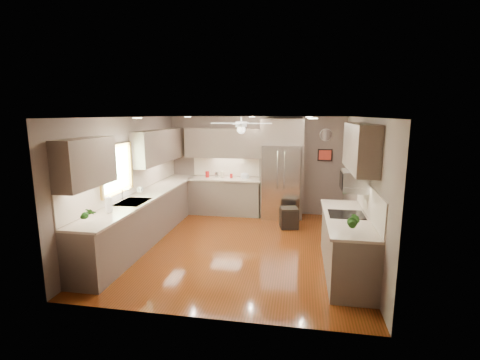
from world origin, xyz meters
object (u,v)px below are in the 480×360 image
(canister_c, at_px, (222,174))
(potted_plant_left, at_px, (87,214))
(soap_bottle, at_px, (141,189))
(canister_d, at_px, (231,176))
(refrigerator, at_px, (282,170))
(potted_plant_right, at_px, (354,222))
(canister_a, at_px, (207,174))
(canister_b, at_px, (217,175))
(microwave, at_px, (354,181))
(bowl, at_px, (245,177))
(paper_towel, at_px, (109,205))
(stool, at_px, (289,218))

(canister_c, bearing_deg, potted_plant_left, -105.17)
(soap_bottle, bearing_deg, potted_plant_left, -86.63)
(canister_d, height_order, refrigerator, refrigerator)
(potted_plant_left, height_order, potted_plant_right, potted_plant_left)
(canister_a, bearing_deg, refrigerator, -1.85)
(canister_a, relative_size, refrigerator, 0.07)
(canister_b, distance_m, microwave, 4.12)
(canister_d, relative_size, bowl, 0.47)
(potted_plant_right, relative_size, bowl, 1.39)
(canister_b, bearing_deg, microwave, -42.86)
(canister_c, height_order, paper_towel, paper_towel)
(canister_a, relative_size, canister_b, 1.11)
(bowl, relative_size, paper_towel, 0.86)
(bowl, distance_m, refrigerator, 0.96)
(canister_c, height_order, canister_d, canister_c)
(soap_bottle, relative_size, bowl, 0.86)
(canister_c, relative_size, stool, 0.34)
(microwave, bearing_deg, canister_a, 139.51)
(canister_a, relative_size, canister_d, 1.45)
(canister_c, xyz_separation_m, bowl, (0.59, -0.03, -0.06))
(bowl, bearing_deg, paper_towel, -116.49)
(potted_plant_right, bearing_deg, canister_c, 125.38)
(potted_plant_left, bearing_deg, canister_d, 71.70)
(canister_d, height_order, potted_plant_left, potted_plant_left)
(potted_plant_right, relative_size, refrigerator, 0.13)
(stool, bearing_deg, canister_c, 151.89)
(canister_a, bearing_deg, potted_plant_right, -50.81)
(canister_b, bearing_deg, canister_a, -177.35)
(soap_bottle, relative_size, microwave, 0.37)
(canister_c, bearing_deg, canister_a, -178.46)
(potted_plant_left, xyz_separation_m, microwave, (3.97, 1.34, 0.37))
(canister_c, bearing_deg, bowl, -2.71)
(canister_a, xyz_separation_m, canister_c, (0.39, 0.01, 0.01))
(canister_d, bearing_deg, canister_b, 177.31)
(refrigerator, bearing_deg, canister_d, 177.54)
(canister_a, xyz_separation_m, canister_b, (0.25, 0.01, -0.01))
(canister_a, height_order, stool, canister_a)
(canister_a, xyz_separation_m, bowl, (0.99, -0.02, -0.05))
(potted_plant_left, distance_m, refrigerator, 4.84)
(soap_bottle, bearing_deg, stool, 21.23)
(canister_c, xyz_separation_m, potted_plant_left, (-1.12, -4.12, 0.08))
(potted_plant_left, xyz_separation_m, paper_towel, (-0.02, 0.63, -0.03))
(canister_d, relative_size, potted_plant_right, 0.34)
(soap_bottle, relative_size, stool, 0.43)
(potted_plant_right, height_order, bowl, potted_plant_right)
(soap_bottle, bearing_deg, refrigerator, 36.30)
(canister_b, relative_size, soap_bottle, 0.72)
(potted_plant_right, bearing_deg, bowl, 119.23)
(microwave, bearing_deg, canister_b, 137.14)
(bowl, xyz_separation_m, microwave, (2.26, -2.75, 0.51))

